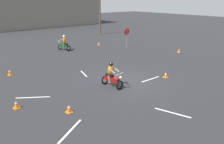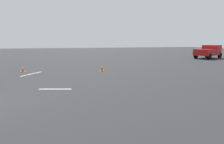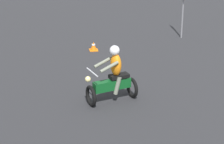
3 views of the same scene
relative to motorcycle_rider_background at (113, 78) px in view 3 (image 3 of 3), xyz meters
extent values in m
torus|color=black|center=(-0.19, 0.66, -0.43)|extent=(0.60, 0.26, 0.60)
torus|color=black|center=(0.17, -0.59, -0.43)|extent=(0.60, 0.26, 0.60)
cube|color=#0F4C1E|center=(-0.01, 0.03, -0.21)|extent=(0.54, 1.12, 0.28)
cube|color=black|center=(0.05, -0.18, 0.01)|extent=(0.40, 0.61, 0.10)
cylinder|color=silver|center=(-0.18, 0.61, 0.27)|extent=(0.68, 0.23, 0.04)
sphere|color=#F2E08C|center=(-0.21, 0.74, 0.09)|extent=(0.20, 0.20, 0.16)
ellipsoid|color=orange|center=(0.02, -0.08, 0.37)|extent=(0.46, 0.38, 0.64)
cylinder|color=slate|center=(0.13, 0.26, 0.42)|extent=(0.24, 0.55, 0.27)
cylinder|color=slate|center=(-0.25, 0.15, 0.42)|extent=(0.24, 0.55, 0.27)
cylinder|color=slate|center=(0.15, -0.02, -0.21)|extent=(0.18, 0.27, 0.51)
cylinder|color=slate|center=(-0.12, -0.10, -0.21)|extent=(0.18, 0.27, 0.51)
sphere|color=silver|center=(0.01, -0.04, 0.79)|extent=(0.35, 0.35, 0.28)
cylinder|color=slate|center=(5.58, -3.91, 0.37)|extent=(0.07, 0.07, 2.20)
cube|color=orange|center=(4.57, -0.08, -0.71)|extent=(0.32, 0.32, 0.03)
cone|color=orange|center=(4.57, -0.08, -0.54)|extent=(0.24, 0.24, 0.31)
cylinder|color=white|center=(4.57, -0.08, -0.50)|extent=(0.13, 0.13, 0.05)
camera|label=1|loc=(-10.80, -21.28, 4.68)|focal=35.00mm
camera|label=2|loc=(5.57, -7.57, 1.40)|focal=28.00mm
camera|label=3|loc=(-11.08, 2.03, 4.62)|focal=70.00mm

